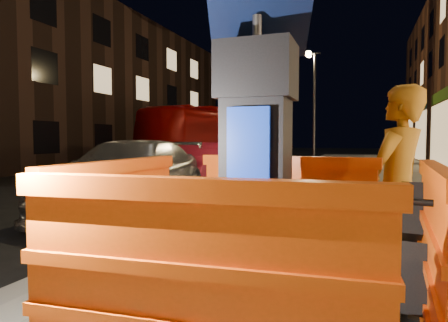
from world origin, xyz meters
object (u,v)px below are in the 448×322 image
(barrier_back, at_px, (285,226))
(man, at_px, (397,190))
(parking_kiosk, at_px, (256,183))
(car_red, at_px, (206,187))
(car_silver, at_px, (131,212))
(bus_doubledecker, at_px, (214,165))
(barrier_bldgside, at_px, (435,277))
(stroller, at_px, (445,272))
(barrier_kerbside, at_px, (119,245))

(barrier_back, relative_size, man, 0.85)
(parking_kiosk, bearing_deg, car_red, 115.17)
(man, bearing_deg, car_silver, -94.00)
(barrier_back, bearing_deg, car_silver, 140.95)
(bus_doubledecker, distance_m, man, 18.50)
(barrier_bldgside, relative_size, car_red, 0.37)
(car_silver, bearing_deg, parking_kiosk, -58.30)
(barrier_bldgside, relative_size, stroller, 1.51)
(car_silver, xyz_separation_m, stroller, (4.76, -4.11, 0.64))
(man, relative_size, stroller, 1.77)
(barrier_kerbside, bearing_deg, car_silver, 31.17)
(parking_kiosk, xyz_separation_m, man, (0.86, 1.28, -0.16))
(bus_doubledecker, bearing_deg, barrier_kerbside, -64.92)
(barrier_back, relative_size, stroller, 1.51)
(car_silver, relative_size, bus_doubledecker, 0.45)
(barrier_back, bearing_deg, bus_doubledecker, 117.02)
(stroller, bearing_deg, car_silver, 150.34)
(parking_kiosk, relative_size, car_red, 0.51)
(car_red, bearing_deg, parking_kiosk, -64.83)
(car_red, distance_m, stroller, 9.71)
(car_silver, distance_m, bus_doubledecker, 13.91)
(barrier_kerbside, bearing_deg, man, -54.99)
(barrier_back, xyz_separation_m, bus_doubledecker, (-6.97, 17.06, -0.72))
(barrier_back, distance_m, car_red, 8.72)
(barrier_back, relative_size, car_red, 0.37)
(car_silver, relative_size, car_red, 1.21)
(barrier_bldgside, bearing_deg, man, 7.59)
(barrier_kerbside, relative_size, car_silver, 0.30)
(barrier_back, relative_size, barrier_bldgside, 1.00)
(stroller, bearing_deg, barrier_bldgside, -95.56)
(man, bearing_deg, parking_kiosk, -2.82)
(car_red, distance_m, man, 8.88)
(parking_kiosk, bearing_deg, barrier_bldgside, 1.79)
(barrier_back, height_order, stroller, barrier_back)
(barrier_back, bearing_deg, barrier_bldgside, -40.21)
(parking_kiosk, distance_m, stroller, 1.25)
(barrier_back, relative_size, bus_doubledecker, 0.14)
(car_silver, distance_m, car_red, 4.28)
(car_red, bearing_deg, bus_doubledecker, 110.79)
(barrier_bldgside, bearing_deg, car_silver, 49.71)
(barrier_back, relative_size, barrier_kerbside, 1.00)
(barrier_bldgside, distance_m, car_red, 10.00)
(barrier_kerbside, xyz_separation_m, man, (1.81, 1.28, 0.29))
(barrier_bldgside, bearing_deg, car_red, 32.19)
(bus_doubledecker, bearing_deg, parking_kiosk, -62.24)
(car_silver, bearing_deg, man, -42.89)
(barrier_bldgside, distance_m, bus_doubledecker, 19.69)
(barrier_back, height_order, barrier_kerbside, same)
(man, height_order, stroller, man)
(barrier_kerbside, bearing_deg, barrier_back, -45.21)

